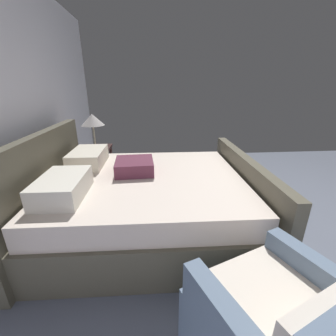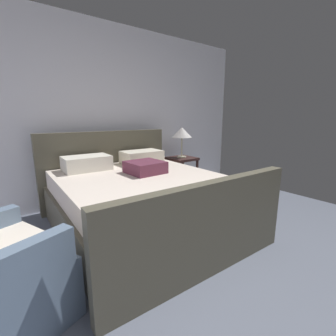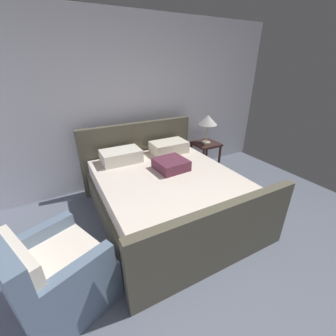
{
  "view_description": "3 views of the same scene",
  "coord_description": "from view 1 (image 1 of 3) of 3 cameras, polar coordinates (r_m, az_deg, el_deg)",
  "views": [
    {
      "loc": [
        -2.24,
        1.74,
        1.53
      ],
      "look_at": [
        -0.16,
        1.57,
        0.73
      ],
      "focal_mm": 23.63,
      "sensor_mm": 36.0,
      "label": 1
    },
    {
      "loc": [
        -1.4,
        -0.47,
        1.28
      ],
      "look_at": [
        0.25,
        1.76,
        0.68
      ],
      "focal_mm": 25.21,
      "sensor_mm": 36.0,
      "label": 2
    },
    {
      "loc": [
        -1.35,
        -0.45,
        1.96
      ],
      "look_at": [
        -0.03,
        1.9,
        0.66
      ],
      "focal_mm": 23.74,
      "sensor_mm": 36.0,
      "label": 3
    }
  ],
  "objects": [
    {
      "name": "nightstand_right",
      "position": [
        3.68,
        -17.8,
        2.12
      ],
      "size": [
        0.44,
        0.44,
        0.6
      ],
      "color": "#351E1C",
      "rests_on": "ground"
    },
    {
      "name": "bed",
      "position": [
        2.45,
        -5.94,
        -8.1
      ],
      "size": [
        1.92,
        2.21,
        1.08
      ],
      "color": "#54503F",
      "rests_on": "ground"
    },
    {
      "name": "armchair",
      "position": [
        1.5,
        27.32,
        -34.13
      ],
      "size": [
        0.94,
        0.94,
        0.9
      ],
      "color": "slate",
      "rests_on": "ground"
    },
    {
      "name": "ground_plane",
      "position": [
        3.23,
        29.31,
        -10.49
      ],
      "size": [
        5.18,
        6.03,
        0.02
      ],
      "primitive_type": "cube",
      "color": "slate"
    },
    {
      "name": "table_lamp_right",
      "position": [
        3.54,
        -18.9,
        11.51
      ],
      "size": [
        0.34,
        0.34,
        0.51
      ],
      "color": "#B7B293",
      "rests_on": "nightstand_right"
    },
    {
      "name": "wall_back",
      "position": [
        2.62,
        -36.22,
        12.31
      ],
      "size": [
        5.3,
        0.12,
        2.62
      ],
      "primitive_type": "cube",
      "color": "silver",
      "rests_on": "ground"
    }
  ]
}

